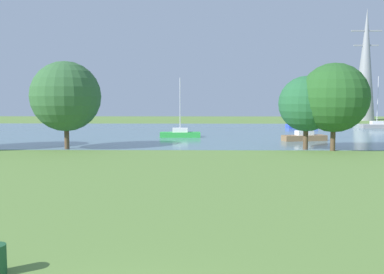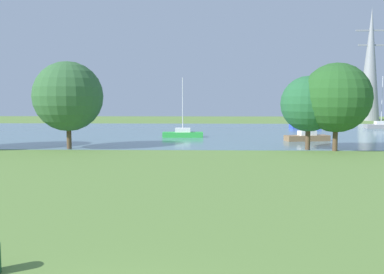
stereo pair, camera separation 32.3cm
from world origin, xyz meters
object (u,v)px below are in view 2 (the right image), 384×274
object	(u,v)px
sailboat_green	(183,133)
tree_mid_shore	(68,96)
tree_west_far	(309,104)
sailboat_blue	(305,125)
tree_east_near	(336,98)
electricity_pylon	(370,64)
sailboat_brown	(307,137)
sailboat_gray	(381,125)

from	to	relation	value
sailboat_green	tree_mid_shore	bearing A→B (deg)	-129.75
sailboat_green	tree_west_far	xyz separation A→B (m)	(11.95, -11.94, 3.69)
sailboat_blue	tree_east_near	world-z (taller)	tree_east_near
sailboat_green	electricity_pylon	xyz separation A→B (m)	(37.19, 40.29, 11.22)
sailboat_blue	tree_east_near	xyz separation A→B (m)	(-4.19, -28.95, 4.25)
sailboat_green	tree_west_far	distance (m)	17.29
tree_mid_shore	electricity_pylon	xyz separation A→B (m)	(47.09, 52.19, 6.86)
sailboat_blue	sailboat_green	size ratio (longest dim) A/B	0.88
tree_east_near	electricity_pylon	world-z (taller)	electricity_pylon
sailboat_brown	sailboat_green	bearing A→B (deg)	164.13
sailboat_blue	sailboat_gray	world-z (taller)	sailboat_gray
tree_west_far	tree_east_near	distance (m)	2.42
sailboat_brown	tree_east_near	world-z (taller)	tree_east_near
sailboat_green	sailboat_gray	bearing A→B (deg)	28.02
sailboat_blue	tree_west_far	xyz separation A→B (m)	(-6.38, -28.06, 3.70)
tree_mid_shore	sailboat_blue	bearing A→B (deg)	44.79
sailboat_green	tree_mid_shore	size ratio (longest dim) A/B	0.88
sailboat_blue	electricity_pylon	size ratio (longest dim) A/B	0.27
sailboat_green	tree_west_far	size ratio (longest dim) A/B	1.06
electricity_pylon	tree_mid_shore	bearing A→B (deg)	-132.06
electricity_pylon	tree_east_near	bearing A→B (deg)	-113.46
sailboat_gray	sailboat_green	bearing A→B (deg)	-151.98
sailboat_gray	sailboat_green	distance (m)	33.89
tree_mid_shore	tree_west_far	xyz separation A→B (m)	(21.85, -0.04, -0.67)
tree_east_near	sailboat_gray	bearing A→B (deg)	61.24
sailboat_green	sailboat_brown	bearing A→B (deg)	-15.87
sailboat_gray	tree_mid_shore	bearing A→B (deg)	-145.05
sailboat_brown	tree_mid_shore	world-z (taller)	tree_mid_shore
sailboat_gray	sailboat_brown	world-z (taller)	sailboat_gray
sailboat_blue	sailboat_brown	size ratio (longest dim) A/B	1.04
sailboat_green	tree_mid_shore	distance (m)	16.08
sailboat_green	tree_east_near	bearing A→B (deg)	-42.20
sailboat_blue	sailboat_gray	distance (m)	11.59
sailboat_brown	tree_mid_shore	size ratio (longest dim) A/B	0.75
sailboat_blue	sailboat_gray	bearing A→B (deg)	-0.99
sailboat_blue	tree_mid_shore	distance (m)	40.02
tree_mid_shore	tree_east_near	xyz separation A→B (m)	(24.04, -0.92, -0.12)
tree_mid_shore	electricity_pylon	world-z (taller)	electricity_pylon
sailboat_gray	electricity_pylon	xyz separation A→B (m)	(7.27, 24.37, 11.21)
sailboat_brown	tree_west_far	xyz separation A→B (m)	(-1.85, -8.02, 3.70)
sailboat_brown	electricity_pylon	distance (m)	51.27
tree_east_near	sailboat_brown	bearing A→B (deg)	92.17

